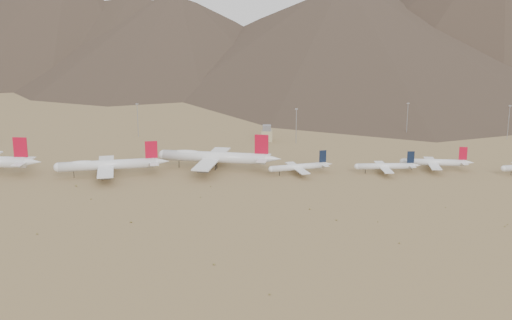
{
  "coord_description": "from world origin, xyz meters",
  "views": [
    {
      "loc": [
        36.16,
        -342.97,
        101.02
      ],
      "look_at": [
        24.78,
        30.0,
        8.01
      ],
      "focal_mm": 45.0,
      "sensor_mm": 36.0,
      "label": 1
    }
  ],
  "objects_px": {
    "widebody_centre": "(108,165)",
    "widebody_east": "(215,157)",
    "narrowbody_a": "(300,167)",
    "control_tower": "(267,134)",
    "narrowbody_b": "(387,166)"
  },
  "relations": [
    {
      "from": "widebody_centre",
      "to": "widebody_east",
      "type": "xyz_separation_m",
      "value": [
        61.42,
        17.12,
        1.01
      ]
    },
    {
      "from": "narrowbody_a",
      "to": "control_tower",
      "type": "relative_size",
      "value": 3.28
    },
    {
      "from": "widebody_east",
      "to": "narrowbody_a",
      "type": "bearing_deg",
      "value": -1.56
    },
    {
      "from": "narrowbody_b",
      "to": "widebody_centre",
      "type": "bearing_deg",
      "value": 179.54
    },
    {
      "from": "widebody_centre",
      "to": "widebody_east",
      "type": "height_order",
      "value": "widebody_east"
    },
    {
      "from": "widebody_east",
      "to": "control_tower",
      "type": "height_order",
      "value": "widebody_east"
    },
    {
      "from": "widebody_east",
      "to": "control_tower",
      "type": "bearing_deg",
      "value": 77.75
    },
    {
      "from": "widebody_east",
      "to": "narrowbody_b",
      "type": "xyz_separation_m",
      "value": [
        104.14,
        -5.59,
        -3.56
      ]
    },
    {
      "from": "narrowbody_b",
      "to": "control_tower",
      "type": "xyz_separation_m",
      "value": [
        -73.28,
        88.1,
        0.99
      ]
    },
    {
      "from": "widebody_east",
      "to": "control_tower",
      "type": "xyz_separation_m",
      "value": [
        30.87,
        82.5,
        -2.57
      ]
    },
    {
      "from": "narrowbody_b",
      "to": "control_tower",
      "type": "height_order",
      "value": "narrowbody_b"
    },
    {
      "from": "widebody_centre",
      "to": "widebody_east",
      "type": "distance_m",
      "value": 63.77
    },
    {
      "from": "widebody_east",
      "to": "narrowbody_b",
      "type": "bearing_deg",
      "value": 5.18
    },
    {
      "from": "control_tower",
      "to": "narrowbody_b",
      "type": "bearing_deg",
      "value": -50.25
    },
    {
      "from": "narrowbody_a",
      "to": "widebody_east",
      "type": "bearing_deg",
      "value": 151.37
    }
  ]
}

